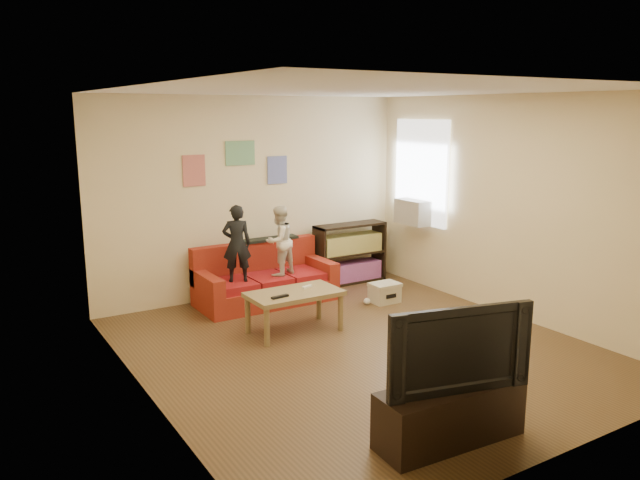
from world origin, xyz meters
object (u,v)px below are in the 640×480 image
coffee_table (294,297)px  television (453,345)px  child_a (237,243)px  child_b (279,241)px  bookshelf (350,256)px  sofa (264,282)px  tv_stand (450,414)px  file_box (385,292)px

coffee_table → television: television is taller
child_a → child_b: child_a is taller
coffee_table → bookshelf: size_ratio=0.96×
bookshelf → television: bearing=-114.8°
sofa → coffee_table: size_ratio=1.71×
child_b → sofa: bearing=-67.9°
child_a → television: size_ratio=0.85×
sofa → child_b: bearing=-47.5°
coffee_table → television: (-0.19, -2.75, 0.37)m
child_a → tv_stand: (0.03, -3.82, -0.65)m
bookshelf → coffee_table: bearing=-140.8°
child_b → bookshelf: 1.47m
child_a → coffee_table: bearing=122.3°
child_a → tv_stand: bearing=111.1°
coffee_table → tv_stand: bearing=-93.9°
child_a → bookshelf: (1.96, 0.35, -0.48)m
sofa → file_box: size_ratio=4.76×
file_box → television: size_ratio=0.33×
child_a → file_box: 2.07m
child_b → file_box: size_ratio=2.41×
bookshelf → child_b: bearing=-165.7°
child_a → television: bearing=111.1°
television → sofa: bearing=97.7°
child_b → bookshelf: (1.36, 0.35, -0.45)m
tv_stand → sofa: bearing=87.2°
child_b → coffee_table: size_ratio=0.87×
coffee_table → file_box: 1.63m
child_a → coffee_table: child_a is taller
child_a → sofa: bearing=-139.6°
file_box → television: 3.62m
sofa → bookshelf: bookshelf is taller
tv_stand → television: size_ratio=1.03×
coffee_table → tv_stand: size_ratio=0.89×
bookshelf → tv_stand: bearing=-114.8°
file_box → child_b: bearing=148.9°
file_box → tv_stand: tv_stand is taller
bookshelf → file_box: (-0.17, -1.07, -0.26)m
child_a → bookshelf: 2.05m
file_box → child_a: bearing=158.1°
child_b → tv_stand: 3.91m
bookshelf → file_box: 1.11m
sofa → coffee_table: sofa is taller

